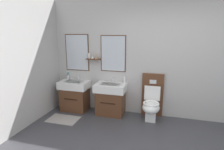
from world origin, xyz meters
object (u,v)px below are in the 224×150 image
Objects in this scene: vanity_sink_left at (75,95)px; soap_dispenser at (124,79)px; toothbrush_cup at (68,76)px; toilet at (152,102)px; vanity_sink_right at (111,98)px.

vanity_sink_left is 1.30m from soap_dispenser.
soap_dispenser is (1.22, 0.18, 0.43)m from vanity_sink_left.
vanity_sink_left is 0.53m from toothbrush_cup.
toilet is 0.82m from soap_dispenser.
toothbrush_cup reaches higher than vanity_sink_left.
soap_dispenser reaches higher than vanity_sink_left.
soap_dispenser reaches higher than vanity_sink_right.
vanity_sink_left is at bearing -171.40° from soap_dispenser.
vanity_sink_left is 0.74× the size of toilet.
toilet is at bearing 0.40° from vanity_sink_left.
toilet is at bearing -14.45° from soap_dispenser.
vanity_sink_right is at bearing 0.00° from vanity_sink_left.
soap_dispenser is (1.49, 0.01, 0.02)m from toothbrush_cup.
soap_dispenser is at bearing 165.55° from toilet.
toilet reaches higher than soap_dispenser.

